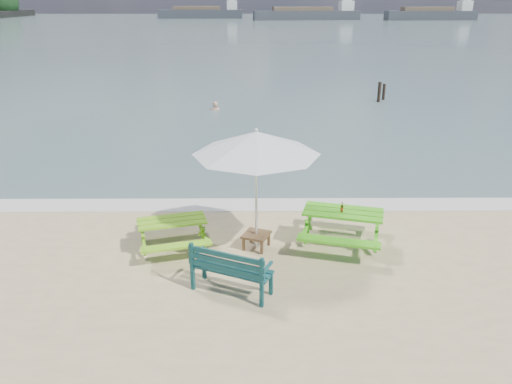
{
  "coord_description": "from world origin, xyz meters",
  "views": [
    {
      "loc": [
        -0.0,
        -7.68,
        5.19
      ],
      "look_at": [
        0.07,
        3.0,
        1.0
      ],
      "focal_mm": 35.0,
      "sensor_mm": 36.0,
      "label": 1
    }
  ],
  "objects_px": {
    "swimmer": "(215,117)",
    "beer_bottle": "(342,209)",
    "picnic_table_left": "(173,235)",
    "side_table": "(256,240)",
    "park_bench": "(232,278)",
    "patio_umbrella": "(256,143)",
    "picnic_table_right": "(342,229)"
  },
  "relations": [
    {
      "from": "picnic_table_right",
      "to": "patio_umbrella",
      "type": "relative_size",
      "value": 0.66
    },
    {
      "from": "patio_umbrella",
      "to": "picnic_table_left",
      "type": "bearing_deg",
      "value": -179.28
    },
    {
      "from": "picnic_table_right",
      "to": "beer_bottle",
      "type": "relative_size",
      "value": 9.95
    },
    {
      "from": "park_bench",
      "to": "swimmer",
      "type": "height_order",
      "value": "park_bench"
    },
    {
      "from": "patio_umbrella",
      "to": "swimmer",
      "type": "distance_m",
      "value": 14.88
    },
    {
      "from": "beer_bottle",
      "to": "side_table",
      "type": "bearing_deg",
      "value": -177.19
    },
    {
      "from": "picnic_table_left",
      "to": "beer_bottle",
      "type": "height_order",
      "value": "beer_bottle"
    },
    {
      "from": "park_bench",
      "to": "patio_umbrella",
      "type": "relative_size",
      "value": 0.46
    },
    {
      "from": "patio_umbrella",
      "to": "picnic_table_right",
      "type": "bearing_deg",
      "value": 4.43
    },
    {
      "from": "picnic_table_left",
      "to": "patio_umbrella",
      "type": "distance_m",
      "value": 2.76
    },
    {
      "from": "side_table",
      "to": "swimmer",
      "type": "relative_size",
      "value": 0.44
    },
    {
      "from": "picnic_table_right",
      "to": "picnic_table_left",
      "type": "bearing_deg",
      "value": -177.39
    },
    {
      "from": "side_table",
      "to": "beer_bottle",
      "type": "xyz_separation_m",
      "value": [
        1.86,
        0.09,
        0.71
      ]
    },
    {
      "from": "picnic_table_right",
      "to": "beer_bottle",
      "type": "xyz_separation_m",
      "value": [
        -0.04,
        -0.06,
        0.5
      ]
    },
    {
      "from": "picnic_table_left",
      "to": "park_bench",
      "type": "relative_size",
      "value": 1.22
    },
    {
      "from": "beer_bottle",
      "to": "picnic_table_left",
      "type": "bearing_deg",
      "value": -178.23
    },
    {
      "from": "park_bench",
      "to": "patio_umbrella",
      "type": "height_order",
      "value": "patio_umbrella"
    },
    {
      "from": "swimmer",
      "to": "beer_bottle",
      "type": "bearing_deg",
      "value": -75.3
    },
    {
      "from": "side_table",
      "to": "swimmer",
      "type": "xyz_separation_m",
      "value": [
        -1.91,
        14.49,
        -0.55
      ]
    },
    {
      "from": "side_table",
      "to": "beer_bottle",
      "type": "height_order",
      "value": "beer_bottle"
    },
    {
      "from": "side_table",
      "to": "swimmer",
      "type": "bearing_deg",
      "value": 97.53
    },
    {
      "from": "side_table",
      "to": "patio_umbrella",
      "type": "bearing_deg",
      "value": 0.0
    },
    {
      "from": "swimmer",
      "to": "picnic_table_left",
      "type": "bearing_deg",
      "value": -89.67
    },
    {
      "from": "picnic_table_left",
      "to": "patio_umbrella",
      "type": "xyz_separation_m",
      "value": [
        1.83,
        0.02,
        2.07
      ]
    },
    {
      "from": "patio_umbrella",
      "to": "beer_bottle",
      "type": "distance_m",
      "value": 2.4
    },
    {
      "from": "picnic_table_left",
      "to": "patio_umbrella",
      "type": "bearing_deg",
      "value": 0.72
    },
    {
      "from": "picnic_table_left",
      "to": "swimmer",
      "type": "bearing_deg",
      "value": 90.33
    },
    {
      "from": "picnic_table_left",
      "to": "picnic_table_right",
      "type": "xyz_separation_m",
      "value": [
        3.74,
        0.17,
        0.06
      ]
    },
    {
      "from": "beer_bottle",
      "to": "swimmer",
      "type": "relative_size",
      "value": 0.14
    },
    {
      "from": "side_table",
      "to": "patio_umbrella",
      "type": "xyz_separation_m",
      "value": [
        0.0,
        0.0,
        2.22
      ]
    },
    {
      "from": "picnic_table_left",
      "to": "side_table",
      "type": "relative_size",
      "value": 2.79
    },
    {
      "from": "picnic_table_left",
      "to": "swimmer",
      "type": "distance_m",
      "value": 14.53
    }
  ]
}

